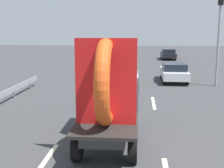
# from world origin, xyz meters

# --- Properties ---
(ground_plane) EXTENTS (120.00, 120.00, 0.00)m
(ground_plane) POSITION_xyz_m (0.00, 0.00, 0.00)
(ground_plane) COLOR #38383A
(flatbed_truck) EXTENTS (2.02, 4.89, 3.76)m
(flatbed_truck) POSITION_xyz_m (-0.19, 0.31, 1.69)
(flatbed_truck) COLOR black
(flatbed_truck) RESTS_ON ground_plane
(distant_sedan) EXTENTS (1.86, 4.34, 1.42)m
(distant_sedan) POSITION_xyz_m (3.49, 13.04, 0.76)
(distant_sedan) COLOR black
(distant_sedan) RESTS_ON ground_plane
(traffic_light) EXTENTS (0.42, 0.36, 6.45)m
(traffic_light) POSITION_xyz_m (6.24, 11.32, 4.16)
(traffic_light) COLOR gray
(traffic_light) RESTS_ON ground_plane
(guardrail) EXTENTS (0.10, 10.73, 0.71)m
(guardrail) POSITION_xyz_m (-6.41, 5.10, 0.52)
(guardrail) COLOR gray
(guardrail) RESTS_ON ground_plane
(lane_dash_left_near) EXTENTS (0.16, 2.42, 0.01)m
(lane_dash_left_near) POSITION_xyz_m (-2.03, -1.64, 0.00)
(lane_dash_left_near) COLOR beige
(lane_dash_left_near) RESTS_ON ground_plane
(lane_dash_left_far) EXTENTS (0.16, 2.47, 0.01)m
(lane_dash_left_far) POSITION_xyz_m (-2.03, 5.87, 0.00)
(lane_dash_left_far) COLOR beige
(lane_dash_left_far) RESTS_ON ground_plane
(lane_dash_right_far) EXTENTS (0.16, 2.82, 0.01)m
(lane_dash_right_far) POSITION_xyz_m (1.65, 6.01, 0.00)
(lane_dash_right_far) COLOR beige
(lane_dash_right_far) RESTS_ON ground_plane
(oncoming_car) EXTENTS (1.78, 4.15, 1.35)m
(oncoming_car) POSITION_xyz_m (4.59, 29.84, 0.73)
(oncoming_car) COLOR black
(oncoming_car) RESTS_ON ground_plane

